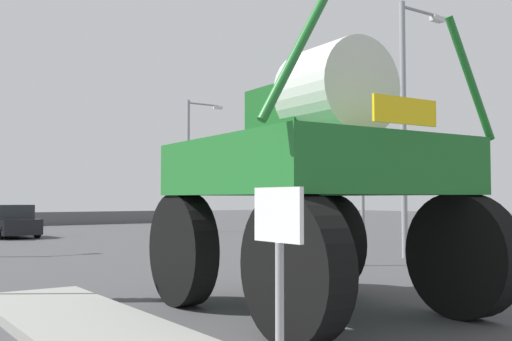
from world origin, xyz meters
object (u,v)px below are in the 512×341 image
Objects in this scene: traffic_signal_near_right at (358,172)px; streetlight_near_right at (407,114)px; lane_arrow_sign at (279,255)px; oversize_sprayer at (315,177)px; streetlight_far_right at (191,157)px; sedan_ahead at (9,222)px.

streetlight_near_right is at bearing 11.80° from traffic_signal_near_right.
traffic_signal_near_right is (8.66, 7.85, 1.18)m from lane_arrow_sign.
oversize_sprayer reaches higher than traffic_signal_near_right.
traffic_signal_near_right is 0.44× the size of streetlight_near_right.
streetlight_far_right is at bearing 62.74° from lane_arrow_sign.
oversize_sprayer is at bearing 173.42° from sedan_ahead.
oversize_sprayer is 22.02m from sedan_ahead.
streetlight_far_right reaches higher than sedan_ahead.
lane_arrow_sign is 0.22× the size of streetlight_near_right.
lane_arrow_sign is at bearing -117.26° from streetlight_far_right.
sedan_ahead is at bearing 82.13° from lane_arrow_sign.
sedan_ahead is at bearing 114.62° from streetlight_near_right.
streetlight_far_right is at bearing 84.91° from streetlight_near_right.
streetlight_far_right is (9.26, -0.63, 3.37)m from sedan_ahead.
streetlight_near_right is at bearing -55.27° from oversize_sprayer.
sedan_ahead is 1.23× the size of traffic_signal_near_right.
streetlight_near_right is (7.80, -17.02, 3.69)m from sedan_ahead.
streetlight_far_right is (9.42, 21.34, 1.94)m from oversize_sprayer.
sedan_ahead is at bearing 106.31° from traffic_signal_near_right.
streetlight_near_right is at bearing 36.60° from lane_arrow_sign.
traffic_signal_near_right reaches higher than lane_arrow_sign.
streetlight_far_right is at bearing -100.06° from sedan_ahead.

